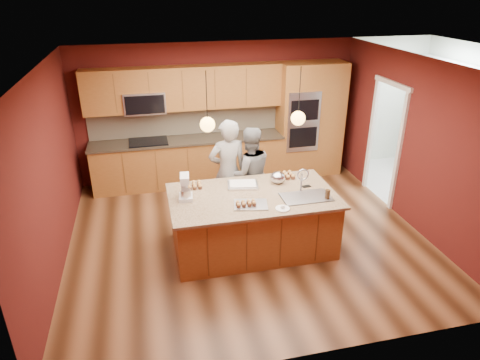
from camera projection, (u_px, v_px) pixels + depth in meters
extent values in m
plane|color=#3E2211|center=(247.00, 236.00, 6.86)|extent=(5.50, 5.50, 0.00)
plane|color=white|center=(249.00, 64.00, 5.73)|extent=(5.50, 5.50, 0.00)
plane|color=#4E1512|center=(218.00, 112.00, 8.50)|extent=(5.50, 0.00, 5.50)
plane|color=#4E1512|center=(311.00, 253.00, 4.09)|extent=(5.50, 0.00, 5.50)
plane|color=#4E1512|center=(49.00, 175.00, 5.73)|extent=(0.00, 5.00, 5.00)
plane|color=#4E1512|center=(414.00, 143.00, 6.86)|extent=(0.00, 5.00, 5.00)
cube|color=brown|center=(189.00, 162.00, 8.49)|extent=(3.70, 0.60, 0.90)
cube|color=#332C21|center=(188.00, 140.00, 8.28)|extent=(3.74, 0.64, 0.04)
cube|color=beige|center=(185.00, 121.00, 8.41)|extent=(3.70, 0.03, 0.56)
cube|color=brown|center=(184.00, 88.00, 7.98)|extent=(3.70, 0.36, 0.80)
cube|color=black|center=(148.00, 142.00, 8.11)|extent=(0.72, 0.52, 0.03)
cube|color=#A8A9AE|center=(145.00, 102.00, 7.90)|extent=(0.76, 0.40, 0.40)
cube|color=brown|center=(298.00, 121.00, 8.65)|extent=(0.80, 0.60, 2.30)
cube|color=#A8A9AE|center=(304.00, 122.00, 8.36)|extent=(0.66, 0.04, 1.20)
cube|color=brown|center=(328.00, 118.00, 8.78)|extent=(0.50, 0.60, 2.30)
plane|color=beige|center=(407.00, 183.00, 8.67)|extent=(2.60, 2.60, 0.00)
plane|color=silver|center=(460.00, 115.00, 8.28)|extent=(0.00, 2.70, 2.70)
cube|color=white|center=(458.00, 85.00, 7.99)|extent=(0.35, 2.40, 0.75)
cylinder|color=black|center=(207.00, 98.00, 5.46)|extent=(0.01, 0.01, 0.70)
sphere|color=#F9B24B|center=(207.00, 125.00, 5.61)|extent=(0.20, 0.20, 0.20)
cylinder|color=black|center=(300.00, 93.00, 5.72)|extent=(0.01, 0.01, 0.70)
sphere|color=#F9B24B|center=(298.00, 118.00, 5.87)|extent=(0.20, 0.20, 0.20)
cube|color=brown|center=(252.00, 223.00, 6.40)|extent=(2.32, 1.26, 0.85)
cube|color=#CFAD87|center=(253.00, 196.00, 6.21)|extent=(2.42, 1.36, 0.04)
cube|color=#A8A9AE|center=(305.00, 202.00, 6.17)|extent=(0.70, 0.41, 0.18)
imported|color=black|center=(228.00, 171.00, 6.99)|extent=(0.67, 0.47, 1.76)
imported|color=gray|center=(249.00, 174.00, 7.10)|extent=(0.79, 0.62, 1.61)
cube|color=white|center=(186.00, 197.00, 6.07)|extent=(0.22, 0.27, 0.06)
cube|color=white|center=(184.00, 184.00, 6.10)|extent=(0.10, 0.09, 0.25)
cube|color=white|center=(185.00, 178.00, 5.97)|extent=(0.15, 0.26, 0.10)
cylinder|color=silver|center=(186.00, 194.00, 6.01)|extent=(0.14, 0.14, 0.13)
cube|color=white|center=(243.00, 185.00, 6.47)|extent=(0.50, 0.41, 0.03)
cube|color=white|center=(243.00, 184.00, 6.46)|extent=(0.43, 0.34, 0.02)
cube|color=#A8A9AE|center=(251.00, 205.00, 5.91)|extent=(0.52, 0.41, 0.02)
ellipsoid|color=silver|center=(278.00, 178.00, 6.54)|extent=(0.22, 0.22, 0.19)
cylinder|color=white|center=(283.00, 209.00, 5.81)|extent=(0.20, 0.20, 0.01)
cylinder|color=#382311|center=(328.00, 194.00, 6.06)|extent=(0.07, 0.07, 0.14)
cube|color=black|center=(306.00, 186.00, 6.45)|extent=(0.14, 0.09, 0.01)
cube|color=white|center=(447.00, 167.00, 8.26)|extent=(0.65, 0.67, 0.89)
cube|color=white|center=(426.00, 150.00, 8.84)|extent=(0.82, 0.84, 1.06)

